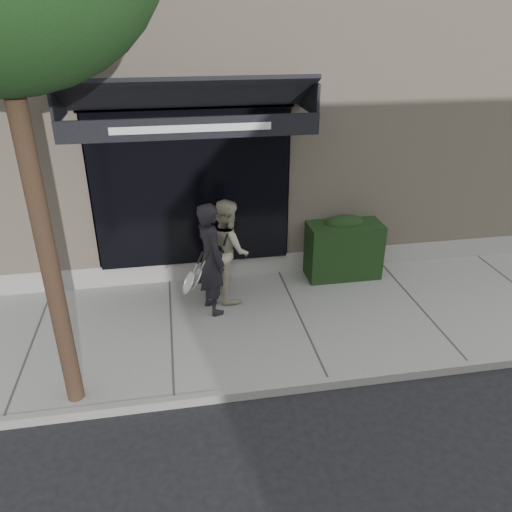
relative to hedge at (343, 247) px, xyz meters
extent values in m
plane|color=black|center=(-1.10, -1.25, -0.66)|extent=(80.00, 80.00, 0.00)
cube|color=gray|center=(-1.10, -1.25, -0.60)|extent=(20.00, 3.00, 0.12)
cube|color=gray|center=(-1.10, -2.80, -0.59)|extent=(20.00, 0.10, 0.14)
cube|color=tan|center=(-1.10, 3.75, 2.09)|extent=(14.00, 7.00, 5.50)
cube|color=gray|center=(-1.10, 0.45, -0.41)|extent=(14.02, 0.42, 0.50)
cube|color=black|center=(-2.60, 0.30, 1.14)|extent=(3.20, 0.30, 2.60)
cube|color=gray|center=(-4.20, 0.45, 1.14)|extent=(0.08, 0.40, 2.60)
cube|color=gray|center=(-1.00, 0.45, 1.14)|extent=(0.08, 0.40, 2.60)
cube|color=gray|center=(-2.60, 0.45, 2.48)|extent=(3.36, 0.40, 0.12)
cube|color=black|center=(-2.60, -0.25, 2.74)|extent=(3.60, 1.03, 0.55)
cube|color=black|center=(-2.60, -0.75, 2.35)|extent=(3.60, 0.05, 0.30)
cube|color=white|center=(-2.60, -0.78, 2.35)|extent=(2.20, 0.01, 0.10)
cube|color=black|center=(-4.38, -0.25, 2.66)|extent=(0.04, 1.00, 0.45)
cube|color=black|center=(-0.82, -0.25, 2.66)|extent=(0.04, 1.00, 0.45)
cube|color=black|center=(0.00, 0.00, -0.04)|extent=(1.30, 0.70, 1.00)
ellipsoid|color=black|center=(0.00, 0.00, 0.46)|extent=(0.71, 0.38, 0.27)
cylinder|color=black|center=(-4.30, -2.55, 1.74)|extent=(0.20, 0.20, 4.80)
imported|color=black|center=(-2.42, -0.81, 0.37)|extent=(0.63, 0.77, 1.81)
torus|color=silver|center=(-2.68, -1.17, 0.25)|extent=(0.18, 0.31, 0.28)
cylinder|color=silver|center=(-2.68, -1.17, 0.25)|extent=(0.14, 0.27, 0.24)
cylinder|color=silver|center=(-2.68, -1.17, 0.25)|extent=(0.17, 0.03, 0.10)
cylinder|color=black|center=(-2.68, -1.17, 0.25)|extent=(0.19, 0.04, 0.12)
torus|color=silver|center=(-2.79, -1.20, 0.20)|extent=(0.21, 0.33, 0.28)
cylinder|color=silver|center=(-2.79, -1.20, 0.20)|extent=(0.17, 0.29, 0.24)
cylinder|color=silver|center=(-2.79, -1.20, 0.20)|extent=(0.17, 0.05, 0.10)
cylinder|color=black|center=(-2.79, -1.20, 0.20)|extent=(0.20, 0.06, 0.12)
imported|color=#BCB796|center=(-2.12, -0.39, 0.31)|extent=(0.82, 0.95, 1.70)
torus|color=silver|center=(-2.30, -0.76, 0.24)|extent=(0.18, 0.32, 0.30)
cylinder|color=silver|center=(-2.30, -0.76, 0.24)|extent=(0.14, 0.28, 0.26)
cylinder|color=silver|center=(-2.30, -0.76, 0.24)|extent=(0.18, 0.06, 0.07)
cylinder|color=black|center=(-2.30, -0.76, 0.24)|extent=(0.20, 0.07, 0.09)
camera|label=1|loc=(-2.93, -7.67, 3.78)|focal=35.00mm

